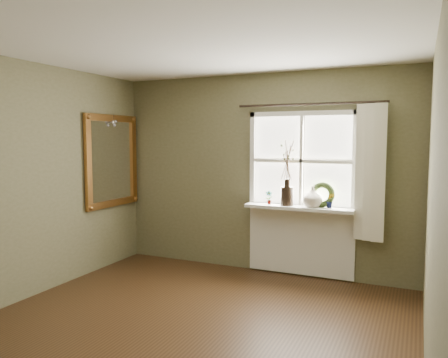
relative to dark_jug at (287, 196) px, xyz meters
name	(u,v)px	position (x,y,z in m)	size (l,w,h in m)	color
floor	(174,340)	(-0.40, -2.12, -1.04)	(4.50, 4.50, 0.00)	#372211
ceiling	(170,36)	(-0.40, -2.12, 1.56)	(4.50, 4.50, 0.00)	silver
wall_back	(262,173)	(-0.40, 0.18, 0.26)	(4.00, 0.10, 2.60)	brown
wall_left	(2,183)	(-2.45, -2.12, 0.26)	(0.10, 4.50, 2.60)	brown
wall_right	(441,209)	(1.65, -2.12, 0.26)	(0.10, 4.50, 2.60)	brown
window_frame	(302,161)	(0.15, 0.11, 0.44)	(1.36, 0.06, 1.24)	white
window_sill	(299,208)	(0.15, 0.00, -0.14)	(1.36, 0.26, 0.04)	white
window_apron	(300,240)	(0.15, 0.11, -0.58)	(1.36, 0.04, 0.88)	white
dark_jug	(287,196)	(0.00, 0.00, 0.00)	(0.16, 0.16, 0.24)	black
cream_vase	(313,197)	(0.32, 0.00, 0.01)	(0.25, 0.25, 0.26)	beige
wreath	(322,197)	(0.43, 0.04, 0.00)	(0.32, 0.32, 0.08)	#2F401C
potted_plant_left	(269,197)	(-0.24, 0.00, -0.03)	(0.09, 0.06, 0.18)	#2F401C
potted_plant_right	(330,201)	(0.54, 0.00, -0.03)	(0.10, 0.08, 0.18)	#2F401C
curtain	(370,173)	(0.99, 0.01, 0.33)	(0.36, 0.12, 1.59)	silver
curtain_rod	(309,104)	(0.25, 0.05, 1.14)	(0.03, 0.03, 1.84)	black
gilt_mirror	(112,161)	(-2.36, -0.45, 0.42)	(0.10, 1.06, 1.26)	white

